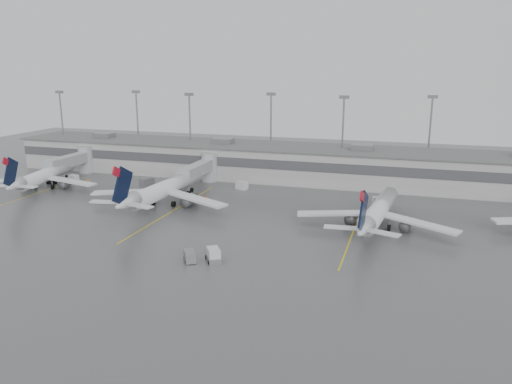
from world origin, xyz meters
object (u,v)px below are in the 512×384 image
(jet_far_left, at_px, (44,175))
(jet_mid_left, at_px, (164,189))
(jet_mid_right, at_px, (378,211))
(baggage_tug, at_px, (214,256))

(jet_far_left, relative_size, jet_mid_left, 0.89)
(jet_mid_right, relative_size, baggage_tug, 8.71)
(jet_mid_left, distance_m, jet_mid_right, 42.10)
(jet_mid_left, bearing_deg, jet_mid_right, -0.02)
(jet_mid_left, xyz_separation_m, jet_mid_right, (42.03, -2.44, -0.28))
(jet_mid_left, relative_size, baggage_tug, 9.52)
(jet_mid_left, bearing_deg, baggage_tug, -46.95)
(baggage_tug, bearing_deg, jet_far_left, 117.72)
(jet_mid_left, height_order, jet_mid_right, jet_mid_left)
(jet_far_left, relative_size, jet_mid_right, 0.97)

